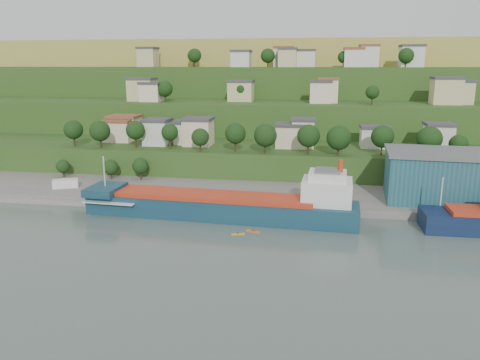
% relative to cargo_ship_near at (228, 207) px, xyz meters
% --- Properties ---
extents(ground, '(500.00, 500.00, 0.00)m').
position_rel_cargo_ship_near_xyz_m(ground, '(5.47, -10.46, -2.70)').
color(ground, '#414F49').
rests_on(ground, ground).
extents(quay, '(220.00, 26.00, 4.00)m').
position_rel_cargo_ship_near_xyz_m(quay, '(25.47, 17.54, -2.70)').
color(quay, slate).
rests_on(quay, ground).
extents(pebble_beach, '(40.00, 18.00, 2.40)m').
position_rel_cargo_ship_near_xyz_m(pebble_beach, '(-49.53, 11.54, -2.70)').
color(pebble_beach, slate).
rests_on(pebble_beach, ground).
extents(hillside, '(360.00, 211.40, 96.00)m').
position_rel_cargo_ship_near_xyz_m(hillside, '(5.47, 158.21, -2.61)').
color(hillside, '#284719').
rests_on(hillside, ground).
extents(cargo_ship_near, '(66.35, 14.06, 16.92)m').
position_rel_cargo_ship_near_xyz_m(cargo_ship_near, '(0.00, 0.00, 0.00)').
color(cargo_ship_near, '#132D47').
rests_on(cargo_ship_near, ground).
extents(warehouse, '(32.30, 21.20, 12.80)m').
position_rel_cargo_ship_near_xyz_m(warehouse, '(53.96, 16.56, 5.73)').
color(warehouse, '#1D4F57').
rests_on(warehouse, quay).
extents(caravan, '(7.45, 5.48, 3.21)m').
position_rel_cargo_ship_near_xyz_m(caravan, '(-49.61, 13.09, 0.10)').
color(caravan, white).
rests_on(caravan, pebble_beach).
extents(dinghy, '(4.60, 2.61, 0.87)m').
position_rel_cargo_ship_near_xyz_m(dinghy, '(-39.39, 8.97, -1.07)').
color(dinghy, silver).
rests_on(dinghy, pebble_beach).
extents(kayak_orange, '(3.27, 1.69, 0.82)m').
position_rel_cargo_ship_near_xyz_m(kayak_orange, '(7.30, -9.15, -2.46)').
color(kayak_orange, orange).
rests_on(kayak_orange, ground).
extents(kayak_yellow, '(2.99, 1.37, 0.74)m').
position_rel_cargo_ship_near_xyz_m(kayak_yellow, '(4.17, -11.26, -2.48)').
color(kayak_yellow, gold).
rests_on(kayak_yellow, ground).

